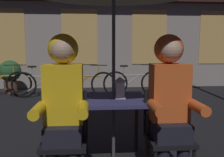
# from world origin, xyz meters

# --- Properties ---
(cafe_table) EXTENTS (0.72, 0.72, 0.74)m
(cafe_table) POSITION_xyz_m (0.00, 0.00, 0.64)
(cafe_table) COLOR navy
(cafe_table) RESTS_ON ground_plane
(lantern) EXTENTS (0.11, 0.11, 0.23)m
(lantern) POSITION_xyz_m (0.06, -0.03, 0.86)
(lantern) COLOR white
(lantern) RESTS_ON cafe_table
(chair_left) EXTENTS (0.40, 0.40, 0.87)m
(chair_left) POSITION_xyz_m (-0.48, -0.37, 0.49)
(chair_left) COLOR black
(chair_left) RESTS_ON ground_plane
(chair_right) EXTENTS (0.40, 0.40, 0.87)m
(chair_right) POSITION_xyz_m (0.48, -0.37, 0.49)
(chair_right) COLOR black
(chair_right) RESTS_ON ground_plane
(person_left_hooded) EXTENTS (0.45, 0.56, 1.40)m
(person_left_hooded) POSITION_xyz_m (-0.48, -0.43, 0.85)
(person_left_hooded) COLOR black
(person_left_hooded) RESTS_ON ground_plane
(person_right_hooded) EXTENTS (0.45, 0.56, 1.40)m
(person_right_hooded) POSITION_xyz_m (0.48, -0.43, 0.85)
(person_right_hooded) COLOR black
(person_right_hooded) RESTS_ON ground_plane
(bicycle_second) EXTENTS (1.68, 0.14, 0.84)m
(bicycle_second) POSITION_xyz_m (-1.48, 3.66, 0.35)
(bicycle_second) COLOR black
(bicycle_second) RESTS_ON ground_plane
(bicycle_third) EXTENTS (1.67, 0.31, 0.84)m
(bicycle_third) POSITION_xyz_m (-0.46, 3.68, 0.35)
(bicycle_third) COLOR black
(bicycle_third) RESTS_ON ground_plane
(bicycle_fourth) EXTENTS (1.68, 0.13, 0.84)m
(bicycle_fourth) POSITION_xyz_m (0.87, 3.74, 0.35)
(bicycle_fourth) COLOR black
(bicycle_fourth) RESTS_ON ground_plane
(potted_plant) EXTENTS (0.60, 0.60, 0.92)m
(potted_plant) POSITION_xyz_m (-2.55, 4.39, 0.54)
(potted_plant) COLOR brown
(potted_plant) RESTS_ON ground_plane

